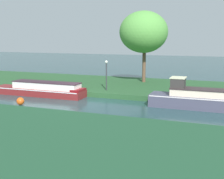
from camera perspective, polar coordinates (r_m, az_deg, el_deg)
The scene contains 8 objects.
ground_plane at distance 22.21m, azimuth -5.59°, elevation -2.49°, with size 120.00×120.00×0.00m, color #224144.
riverbank_far at distance 28.50m, azimuth 0.66°, elevation 0.74°, with size 72.00×10.00×0.40m, color #27512B.
slate_barge at distance 21.04m, azimuth 17.34°, elevation -1.76°, with size 7.24×1.83×2.08m.
maroon_narrowboat at distance 25.36m, azimuth -13.47°, elevation 0.02°, with size 8.31×1.72×1.19m.
willow_tree_left at distance 29.03m, azimuth 6.11°, elevation 10.94°, with size 4.64×4.73×6.90m.
lamp_post at distance 24.72m, azimuth -1.09°, elevation 3.54°, with size 0.24×0.24×2.51m.
mooring_post_near at distance 22.38m, azimuth 13.68°, elevation -0.74°, with size 0.17×0.17×0.65m, color #513328.
channel_buoy at distance 22.25m, azimuth -17.24°, elevation -2.16°, with size 0.55×0.55×0.55m, color #E55919.
Camera 1 is at (9.70, -19.40, 4.80)m, focal length 47.45 mm.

